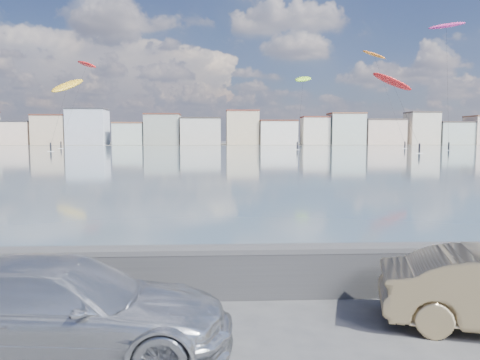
{
  "coord_description": "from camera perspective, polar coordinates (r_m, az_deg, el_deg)",
  "views": [
    {
      "loc": [
        0.5,
        -6.17,
        3.14
      ],
      "look_at": [
        1.0,
        4.0,
        2.2
      ],
      "focal_mm": 35.0,
      "sensor_mm": 36.0,
      "label": 1
    }
  ],
  "objects": [
    {
      "name": "bay_water",
      "position": [
        97.72,
        -3.12,
        3.41
      ],
      "size": [
        500.0,
        177.0,
        0.0
      ],
      "primitive_type": "cube",
      "color": "#3C4B5B",
      "rests_on": "ground"
    },
    {
      "name": "far_shore_strip",
      "position": [
        206.19,
        -2.97,
        4.38
      ],
      "size": [
        500.0,
        60.0,
        0.0
      ],
      "primitive_type": "cube",
      "color": "#4C473D",
      "rests_on": "ground"
    },
    {
      "name": "seawall",
      "position": [
        9.24,
        -5.91,
        -10.83
      ],
      "size": [
        400.0,
        0.36,
        1.08
      ],
      "color": "#28282B",
      "rests_on": "ground"
    },
    {
      "name": "far_buildings",
      "position": [
        192.19,
        -2.6,
        6.11
      ],
      "size": [
        240.79,
        13.26,
        14.6
      ],
      "color": "#B7C6BC",
      "rests_on": "ground"
    },
    {
      "name": "car_silver",
      "position": [
        7.33,
        -20.87,
        -14.45
      ],
      "size": [
        4.93,
        2.14,
        1.41
      ],
      "primitive_type": "imported",
      "rotation": [
        0.0,
        0.0,
        1.54
      ],
      "color": "silver",
      "rests_on": "ground"
    },
    {
      "name": "kitesurfer_2",
      "position": [
        151.34,
        -18.2,
        13.18
      ],
      "size": [
        9.44,
        19.73,
        27.14
      ],
      "color": "red",
      "rests_on": "ground"
    },
    {
      "name": "kitesurfer_4",
      "position": [
        150.4,
        16.05,
        14.34
      ],
      "size": [
        8.17,
        20.11,
        30.1
      ],
      "color": "orange",
      "rests_on": "ground"
    },
    {
      "name": "kitesurfer_7",
      "position": [
        124.79,
        -20.28,
        10.69
      ],
      "size": [
        7.75,
        19.72,
        18.66
      ],
      "color": "#BF8C19",
      "rests_on": "ground"
    },
    {
      "name": "kitesurfer_9",
      "position": [
        104.4,
        18.09,
        11.23
      ],
      "size": [
        8.56,
        11.01,
        17.22
      ],
      "color": "red",
      "rests_on": "ground"
    },
    {
      "name": "kitesurfer_11",
      "position": [
        126.48,
        7.72,
        12.03
      ],
      "size": [
        7.65,
        14.61,
        20.05
      ],
      "color": "#8CD826",
      "rests_on": "ground"
    },
    {
      "name": "kitesurfer_14",
      "position": [
        135.66,
        23.86,
        16.68
      ],
      "size": [
        8.69,
        15.87,
        32.44
      ],
      "color": "#E5338C",
      "rests_on": "ground"
    }
  ]
}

